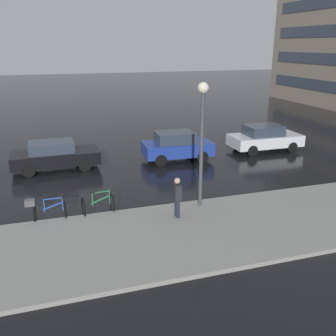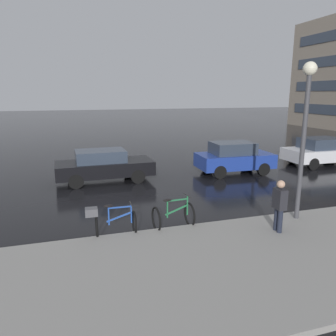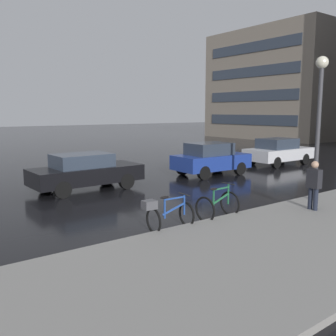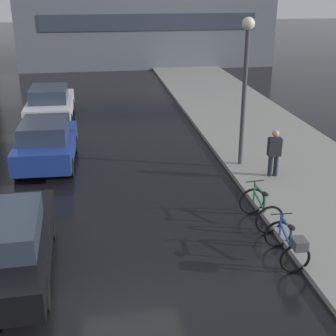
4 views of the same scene
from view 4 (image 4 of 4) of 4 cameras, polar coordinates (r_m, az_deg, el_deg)
The scene contains 9 objects.
ground_plane at distance 10.78m, azimuth -4.44°, elevation -11.10°, with size 140.00×140.00×0.00m, color black.
sidewalk_kerb at distance 20.97m, azimuth 9.71°, elevation 5.47°, with size 4.80×60.00×0.14m, color gray.
bicycle_nearest at distance 10.73m, azimuth 14.58°, elevation -8.95°, with size 0.73×1.40×0.94m.
bicycle_second at distance 12.29m, azimuth 11.22°, elevation -4.89°, with size 0.83×1.19×1.01m.
car_black at distance 10.43m, azimuth -19.28°, elevation -8.74°, with size 1.93×4.39×1.47m.
car_blue at distance 16.23m, azimuth -14.62°, elevation 2.99°, with size 1.94×3.82×1.59m.
car_white at distance 21.70m, azimuth -14.18°, elevation 7.62°, with size 1.97×4.28×1.55m.
pedestrian at distance 14.87m, azimuth 12.81°, elevation 1.88°, with size 0.41×0.26×1.64m.
streetlamp at distance 15.11m, azimuth 9.43°, elevation 11.63°, with size 0.40×0.40×4.87m.
Camera 4 is at (-0.62, -9.05, 5.83)m, focal length 50.00 mm.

